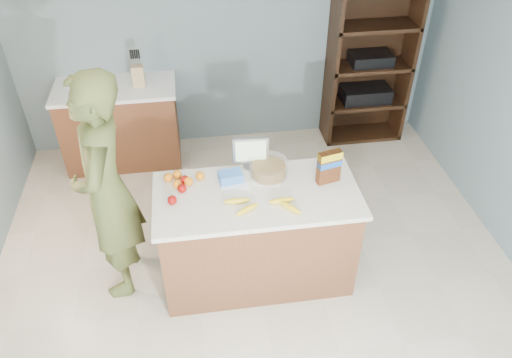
{
  "coord_description": "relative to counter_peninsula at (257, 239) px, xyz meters",
  "views": [
    {
      "loc": [
        -0.43,
        -2.55,
        3.31
      ],
      "look_at": [
        0.0,
        0.35,
        1.0
      ],
      "focal_mm": 35.0,
      "sensor_mm": 36.0,
      "label": 1
    }
  ],
  "objects": [
    {
      "name": "floor",
      "position": [
        0.0,
        -0.3,
        -0.42
      ],
      "size": [
        4.5,
        5.0,
        0.02
      ],
      "primitive_type": "cube",
      "color": "beige",
      "rests_on": "ground"
    },
    {
      "name": "walls",
      "position": [
        0.0,
        -0.3,
        1.24
      ],
      "size": [
        4.52,
        5.02,
        2.51
      ],
      "color": "slate",
      "rests_on": "ground"
    },
    {
      "name": "counter_peninsula",
      "position": [
        0.0,
        0.0,
        0.0
      ],
      "size": [
        1.56,
        0.76,
        0.9
      ],
      "color": "brown",
      "rests_on": "ground"
    },
    {
      "name": "back_cabinet",
      "position": [
        -1.2,
        1.9,
        0.04
      ],
      "size": [
        1.24,
        0.62,
        0.9
      ],
      "color": "brown",
      "rests_on": "ground"
    },
    {
      "name": "shelving_unit",
      "position": [
        1.55,
        2.05,
        0.45
      ],
      "size": [
        0.9,
        0.4,
        1.8
      ],
      "color": "black",
      "rests_on": "ground"
    },
    {
      "name": "person",
      "position": [
        -1.11,
        0.12,
        0.54
      ],
      "size": [
        0.47,
        0.71,
        1.91
      ],
      "primitive_type": "imported",
      "rotation": [
        0.0,
        0.0,
        -1.59
      ],
      "color": "#4F5628",
      "rests_on": "ground"
    },
    {
      "name": "knife_block",
      "position": [
        -0.94,
        1.88,
        0.6
      ],
      "size": [
        0.12,
        0.1,
        0.31
      ],
      "color": "tan",
      "rests_on": "back_cabinet"
    },
    {
      "name": "envelopes",
      "position": [
        -0.03,
        0.12,
        0.49
      ],
      "size": [
        0.47,
        0.16,
        0.0
      ],
      "color": "white",
      "rests_on": "counter_peninsula"
    },
    {
      "name": "bananas",
      "position": [
        0.03,
        -0.16,
        0.51
      ],
      "size": [
        0.56,
        0.25,
        0.04
      ],
      "color": "yellow",
      "rests_on": "counter_peninsula"
    },
    {
      "name": "apples",
      "position": [
        -0.57,
        0.09,
        0.52
      ],
      "size": [
        0.17,
        0.3,
        0.07
      ],
      "color": "#960A07",
      "rests_on": "counter_peninsula"
    },
    {
      "name": "oranges",
      "position": [
        -0.55,
        0.22,
        0.52
      ],
      "size": [
        0.32,
        0.19,
        0.07
      ],
      "color": "orange",
      "rests_on": "counter_peninsula"
    },
    {
      "name": "blue_carton",
      "position": [
        -0.18,
        0.18,
        0.52
      ],
      "size": [
        0.2,
        0.14,
        0.08
      ],
      "primitive_type": "cube",
      "rotation": [
        0.0,
        0.0,
        0.14
      ],
      "color": "blue",
      "rests_on": "counter_peninsula"
    },
    {
      "name": "salad_bowl",
      "position": [
        0.12,
        0.21,
        0.54
      ],
      "size": [
        0.3,
        0.3,
        0.13
      ],
      "color": "#267219",
      "rests_on": "counter_peninsula"
    },
    {
      "name": "tv",
      "position": [
        -0.0,
        0.33,
        0.64
      ],
      "size": [
        0.28,
        0.12,
        0.28
      ],
      "color": "silver",
      "rests_on": "counter_peninsula"
    },
    {
      "name": "cereal_box",
      "position": [
        0.56,
        0.07,
        0.64
      ],
      "size": [
        0.19,
        0.11,
        0.27
      ],
      "color": "#592B14",
      "rests_on": "counter_peninsula"
    }
  ]
}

